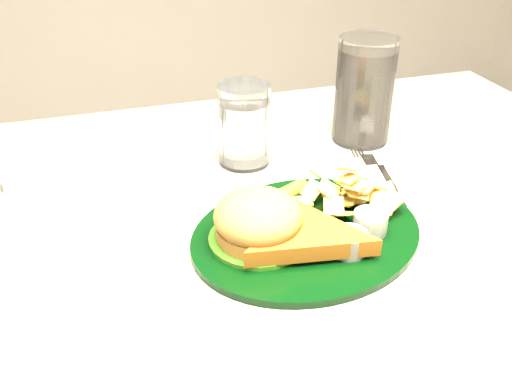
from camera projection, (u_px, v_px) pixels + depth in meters
dinner_plate at (308, 214)px, 0.65m from camera, size 0.34×0.30×0.06m
water_glass at (244, 125)px, 0.80m from camera, size 0.10×0.10×0.12m
cola_glass at (364, 91)px, 0.86m from camera, size 0.10×0.10×0.16m
fork_napkin at (388, 182)px, 0.77m from camera, size 0.14×0.17×0.01m
ramekin at (19, 178)px, 0.76m from camera, size 0.06×0.06×0.03m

